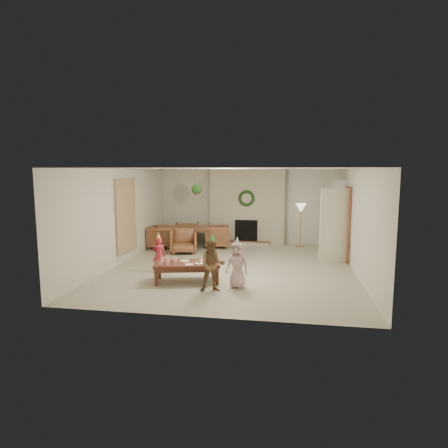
% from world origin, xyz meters
% --- Properties ---
extents(floor, '(7.00, 7.00, 0.00)m').
position_xyz_m(floor, '(0.00, 0.00, 0.00)').
color(floor, '#B7B29E').
rests_on(floor, ground).
extents(ceiling, '(7.00, 7.00, 0.00)m').
position_xyz_m(ceiling, '(0.00, 0.00, 2.50)').
color(ceiling, white).
rests_on(ceiling, wall_back).
extents(wall_back, '(7.00, 0.00, 7.00)m').
position_xyz_m(wall_back, '(0.00, 3.50, 1.25)').
color(wall_back, silver).
rests_on(wall_back, floor).
extents(wall_front, '(7.00, 0.00, 7.00)m').
position_xyz_m(wall_front, '(0.00, -3.50, 1.25)').
color(wall_front, silver).
rests_on(wall_front, floor).
extents(wall_left, '(0.00, 7.00, 7.00)m').
position_xyz_m(wall_left, '(-3.00, 0.00, 1.25)').
color(wall_left, silver).
rests_on(wall_left, floor).
extents(wall_right, '(0.00, 7.00, 7.00)m').
position_xyz_m(wall_right, '(3.00, 0.00, 1.25)').
color(wall_right, silver).
rests_on(wall_right, floor).
extents(fireplace_mass, '(2.50, 0.40, 2.50)m').
position_xyz_m(fireplace_mass, '(0.00, 3.30, 1.25)').
color(fireplace_mass, '#561618').
rests_on(fireplace_mass, floor).
extents(fireplace_hearth, '(1.60, 0.30, 0.12)m').
position_xyz_m(fireplace_hearth, '(0.00, 2.95, 0.06)').
color(fireplace_hearth, maroon).
rests_on(fireplace_hearth, floor).
extents(fireplace_firebox, '(0.75, 0.12, 0.75)m').
position_xyz_m(fireplace_firebox, '(0.00, 3.12, 0.45)').
color(fireplace_firebox, black).
rests_on(fireplace_firebox, floor).
extents(fireplace_wreath, '(0.54, 0.10, 0.54)m').
position_xyz_m(fireplace_wreath, '(0.00, 3.07, 1.55)').
color(fireplace_wreath, '#153614').
rests_on(fireplace_wreath, fireplace_mass).
extents(floor_lamp_base, '(0.26, 0.26, 0.03)m').
position_xyz_m(floor_lamp_base, '(1.78, 3.00, 0.01)').
color(floor_lamp_base, gold).
rests_on(floor_lamp_base, floor).
extents(floor_lamp_post, '(0.03, 0.03, 1.27)m').
position_xyz_m(floor_lamp_post, '(1.78, 3.00, 0.66)').
color(floor_lamp_post, gold).
rests_on(floor_lamp_post, floor).
extents(floor_lamp_shade, '(0.34, 0.34, 0.28)m').
position_xyz_m(floor_lamp_shade, '(1.78, 3.00, 1.27)').
color(floor_lamp_shade, beige).
rests_on(floor_lamp_shade, floor_lamp_post).
extents(bookshelf_carcass, '(0.30, 1.00, 2.20)m').
position_xyz_m(bookshelf_carcass, '(2.84, 2.30, 1.10)').
color(bookshelf_carcass, white).
rests_on(bookshelf_carcass, floor).
extents(bookshelf_shelf_a, '(0.30, 0.92, 0.03)m').
position_xyz_m(bookshelf_shelf_a, '(2.82, 2.30, 0.45)').
color(bookshelf_shelf_a, white).
rests_on(bookshelf_shelf_a, bookshelf_carcass).
extents(bookshelf_shelf_b, '(0.30, 0.92, 0.03)m').
position_xyz_m(bookshelf_shelf_b, '(2.82, 2.30, 0.85)').
color(bookshelf_shelf_b, white).
rests_on(bookshelf_shelf_b, bookshelf_carcass).
extents(bookshelf_shelf_c, '(0.30, 0.92, 0.03)m').
position_xyz_m(bookshelf_shelf_c, '(2.82, 2.30, 1.25)').
color(bookshelf_shelf_c, white).
rests_on(bookshelf_shelf_c, bookshelf_carcass).
extents(bookshelf_shelf_d, '(0.30, 0.92, 0.03)m').
position_xyz_m(bookshelf_shelf_d, '(2.82, 2.30, 1.65)').
color(bookshelf_shelf_d, white).
rests_on(bookshelf_shelf_d, bookshelf_carcass).
extents(books_row_lower, '(0.20, 0.40, 0.24)m').
position_xyz_m(books_row_lower, '(2.80, 2.15, 0.59)').
color(books_row_lower, '#A3391E').
rests_on(books_row_lower, bookshelf_shelf_a).
extents(books_row_mid, '(0.20, 0.44, 0.24)m').
position_xyz_m(books_row_mid, '(2.80, 2.35, 0.99)').
color(books_row_mid, '#294C98').
rests_on(books_row_mid, bookshelf_shelf_b).
extents(books_row_upper, '(0.20, 0.36, 0.22)m').
position_xyz_m(books_row_upper, '(2.80, 2.20, 1.38)').
color(books_row_upper, gold).
rests_on(books_row_upper, bookshelf_shelf_c).
extents(door_frame, '(0.05, 0.86, 2.04)m').
position_xyz_m(door_frame, '(2.96, 1.20, 1.02)').
color(door_frame, brown).
rests_on(door_frame, floor).
extents(door_leaf, '(0.77, 0.32, 2.00)m').
position_xyz_m(door_leaf, '(2.58, 0.82, 1.00)').
color(door_leaf, beige).
rests_on(door_leaf, floor).
extents(curtain_panel, '(0.06, 1.20, 2.00)m').
position_xyz_m(curtain_panel, '(-2.96, 0.20, 1.25)').
color(curtain_panel, '#C8B58D').
rests_on(curtain_panel, wall_left).
extents(dining_table, '(2.00, 1.37, 0.64)m').
position_xyz_m(dining_table, '(-1.86, 2.23, 0.32)').
color(dining_table, brown).
rests_on(dining_table, floor).
extents(dining_chair_near, '(0.90, 0.92, 0.71)m').
position_xyz_m(dining_chair_near, '(-1.70, 1.44, 0.36)').
color(dining_chair_near, brown).
rests_on(dining_chair_near, floor).
extents(dining_chair_far, '(0.90, 0.92, 0.71)m').
position_xyz_m(dining_chair_far, '(-2.02, 3.02, 0.36)').
color(dining_chair_far, brown).
rests_on(dining_chair_far, floor).
extents(dining_chair_left, '(0.92, 0.90, 0.71)m').
position_xyz_m(dining_chair_left, '(-2.65, 2.07, 0.36)').
color(dining_chair_left, brown).
rests_on(dining_chair_left, floor).
extents(dining_chair_right, '(0.92, 0.90, 0.71)m').
position_xyz_m(dining_chair_right, '(-0.87, 2.44, 0.36)').
color(dining_chair_right, brown).
rests_on(dining_chair_right, floor).
extents(hanging_plant_cord, '(0.01, 0.01, 0.70)m').
position_xyz_m(hanging_plant_cord, '(-1.30, 1.50, 2.15)').
color(hanging_plant_cord, tan).
rests_on(hanging_plant_cord, ceiling).
extents(hanging_plant_pot, '(0.16, 0.16, 0.12)m').
position_xyz_m(hanging_plant_pot, '(-1.30, 1.50, 1.80)').
color(hanging_plant_pot, '#9A3731').
rests_on(hanging_plant_pot, hanging_plant_cord).
extents(hanging_plant_foliage, '(0.32, 0.32, 0.32)m').
position_xyz_m(hanging_plant_foliage, '(-1.30, 1.50, 1.92)').
color(hanging_plant_foliage, '#194316').
rests_on(hanging_plant_foliage, hanging_plant_pot).
extents(coffee_table_top, '(1.55, 1.02, 0.07)m').
position_xyz_m(coffee_table_top, '(-0.81, -1.51, 0.41)').
color(coffee_table_top, '#562A1C').
rests_on(coffee_table_top, floor).
extents(coffee_table_apron, '(1.42, 0.89, 0.09)m').
position_xyz_m(coffee_table_apron, '(-0.81, -1.51, 0.33)').
color(coffee_table_apron, '#562A1C').
rests_on(coffee_table_apron, floor).
extents(coffee_leg_fl, '(0.09, 0.09, 0.37)m').
position_xyz_m(coffee_leg_fl, '(-1.37, -1.94, 0.19)').
color(coffee_leg_fl, '#562A1C').
rests_on(coffee_leg_fl, floor).
extents(coffee_leg_fr, '(0.09, 0.09, 0.37)m').
position_xyz_m(coffee_leg_fr, '(-0.11, -1.64, 0.19)').
color(coffee_leg_fr, '#562A1C').
rests_on(coffee_leg_fr, floor).
extents(coffee_leg_bl, '(0.09, 0.09, 0.37)m').
position_xyz_m(coffee_leg_bl, '(-1.51, -1.37, 0.19)').
color(coffee_leg_bl, '#562A1C').
rests_on(coffee_leg_bl, floor).
extents(coffee_leg_br, '(0.09, 0.09, 0.37)m').
position_xyz_m(coffee_leg_br, '(-0.24, -1.07, 0.19)').
color(coffee_leg_br, '#562A1C').
rests_on(coffee_leg_br, floor).
extents(cup_a, '(0.09, 0.09, 0.10)m').
position_xyz_m(cup_a, '(-1.31, -1.79, 0.49)').
color(cup_a, white).
rests_on(cup_a, coffee_table_top).
extents(cup_b, '(0.09, 0.09, 0.10)m').
position_xyz_m(cup_b, '(-1.36, -1.58, 0.49)').
color(cup_b, white).
rests_on(cup_b, coffee_table_top).
extents(cup_c, '(0.09, 0.09, 0.10)m').
position_xyz_m(cup_c, '(-1.17, -1.81, 0.49)').
color(cup_c, white).
rests_on(cup_c, coffee_table_top).
extents(cup_d, '(0.09, 0.09, 0.10)m').
position_xyz_m(cup_d, '(-1.22, -1.60, 0.49)').
color(cup_d, white).
rests_on(cup_d, coffee_table_top).
extents(cup_e, '(0.09, 0.09, 0.10)m').
position_xyz_m(cup_e, '(-1.04, -1.69, 0.49)').
color(cup_e, white).
rests_on(cup_e, coffee_table_top).
extents(cup_f, '(0.09, 0.09, 0.10)m').
position_xyz_m(cup_f, '(-1.09, -1.48, 0.49)').
color(cup_f, white).
rests_on(cup_f, coffee_table_top).
extents(plate_a, '(0.24, 0.24, 0.01)m').
position_xyz_m(plate_a, '(-0.89, -1.39, 0.44)').
color(plate_a, white).
rests_on(plate_a, coffee_table_top).
extents(plate_b, '(0.24, 0.24, 0.01)m').
position_xyz_m(plate_b, '(-0.52, -1.55, 0.44)').
color(plate_b, white).
rests_on(plate_b, coffee_table_top).
extents(plate_c, '(0.24, 0.24, 0.01)m').
position_xyz_m(plate_c, '(-0.35, -1.29, 0.44)').
color(plate_c, white).
rests_on(plate_c, coffee_table_top).
extents(food_scoop, '(0.09, 0.09, 0.08)m').
position_xyz_m(food_scoop, '(-0.52, -1.55, 0.49)').
color(food_scoop, tan).
rests_on(food_scoop, plate_b).
extents(napkin_left, '(0.20, 0.20, 0.01)m').
position_xyz_m(napkin_left, '(-0.71, -1.69, 0.44)').
color(napkin_left, '#FFBBC0').
rests_on(napkin_left, coffee_table_top).
extents(napkin_right, '(0.20, 0.20, 0.01)m').
position_xyz_m(napkin_right, '(-0.48, -1.23, 0.44)').
color(napkin_right, '#FFBBC0').
rests_on(napkin_right, coffee_table_top).
extents(child_red, '(0.36, 0.29, 0.86)m').
position_xyz_m(child_red, '(-1.69, -0.83, 0.43)').
color(child_red, '#AF2533').
rests_on(child_red, floor).
extents(party_hat_red, '(0.13, 0.13, 0.16)m').
position_xyz_m(party_hat_red, '(-1.69, -0.83, 0.90)').
color(party_hat_red, '#F3FA53').
rests_on(party_hat_red, child_red).
extents(child_plaid, '(0.62, 0.54, 1.09)m').
position_xyz_m(child_plaid, '(-0.12, -2.08, 0.54)').
color(child_plaid, '#933828').
rests_on(child_plaid, floor).
extents(party_hat_plaid, '(0.14, 0.14, 0.18)m').
position_xyz_m(party_hat_plaid, '(-0.12, -2.08, 1.13)').
color(party_hat_plaid, '#4AAC55').
rests_on(party_hat_plaid, child_plaid).
extents(child_pink, '(0.53, 0.41, 0.97)m').
position_xyz_m(child_pink, '(0.34, -1.75, 0.49)').
color(child_pink, '#CFA6AA').
rests_on(child_pink, floor).
extents(party_hat_pink, '(0.17, 0.17, 0.18)m').
position_xyz_m(party_hat_pink, '(0.34, -1.75, 1.01)').
color(party_hat_pink, silver).
rests_on(party_hat_pink, child_pink).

